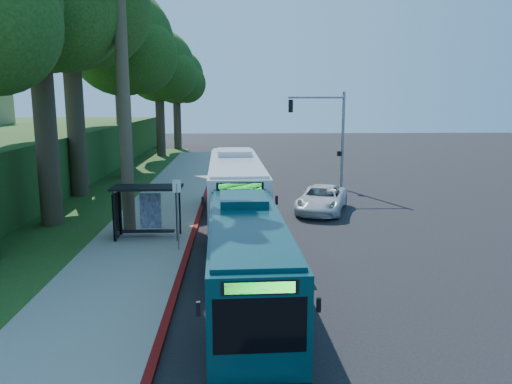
{
  "coord_description": "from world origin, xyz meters",
  "views": [
    {
      "loc": [
        -2.9,
        -25.71,
        6.51
      ],
      "look_at": [
        -1.82,
        1.0,
        1.5
      ],
      "focal_mm": 35.0,
      "sensor_mm": 36.0,
      "label": 1
    }
  ],
  "objects_px": {
    "bus_shelter": "(143,202)",
    "white_bus": "(236,189)",
    "pickup": "(322,199)",
    "teal_bus": "(246,256)"
  },
  "relations": [
    {
      "from": "white_bus",
      "to": "teal_bus",
      "type": "bearing_deg",
      "value": -89.9
    },
    {
      "from": "bus_shelter",
      "to": "white_bus",
      "type": "height_order",
      "value": "white_bus"
    },
    {
      "from": "bus_shelter",
      "to": "pickup",
      "type": "relative_size",
      "value": 0.59
    },
    {
      "from": "bus_shelter",
      "to": "white_bus",
      "type": "relative_size",
      "value": 0.26
    },
    {
      "from": "bus_shelter",
      "to": "teal_bus",
      "type": "bearing_deg",
      "value": -58.45
    },
    {
      "from": "white_bus",
      "to": "teal_bus",
      "type": "xyz_separation_m",
      "value": [
        0.33,
        -10.61,
        -0.24
      ]
    },
    {
      "from": "bus_shelter",
      "to": "teal_bus",
      "type": "xyz_separation_m",
      "value": [
        4.65,
        -7.58,
        -0.24
      ]
    },
    {
      "from": "teal_bus",
      "to": "pickup",
      "type": "xyz_separation_m",
      "value": [
        4.69,
        13.03,
        -0.82
      ]
    },
    {
      "from": "teal_bus",
      "to": "white_bus",
      "type": "bearing_deg",
      "value": 89.87
    },
    {
      "from": "bus_shelter",
      "to": "white_bus",
      "type": "bearing_deg",
      "value": 35.06
    }
  ]
}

